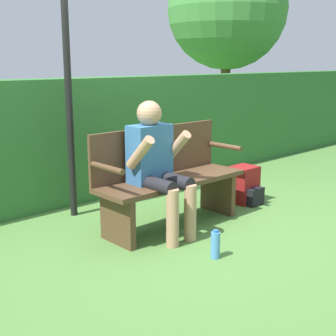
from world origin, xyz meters
TOP-DOWN VIEW (x-y plane):
  - ground_plane at (0.00, 0.00)m, footprint 40.00×40.00m
  - hedge_back at (0.00, 1.40)m, footprint 12.00×0.38m
  - park_bench at (0.00, 0.07)m, footprint 1.55×0.48m
  - person_seated at (-0.24, -0.05)m, footprint 0.52×0.59m
  - backpack at (1.13, 0.01)m, footprint 0.29×0.34m
  - water_bottle at (-0.26, -0.78)m, footprint 0.08×0.08m
  - signpost at (-0.52, 0.94)m, footprint 0.42×0.09m
  - tree at (4.73, 3.38)m, footprint 2.44×2.44m

SIDE VIEW (x-z plane):
  - ground_plane at x=0.00m, z-range 0.00..0.00m
  - water_bottle at x=-0.26m, z-range -0.01..0.23m
  - backpack at x=1.13m, z-range -0.01..0.40m
  - park_bench at x=0.00m, z-range 0.00..0.95m
  - person_seated at x=-0.24m, z-range 0.08..1.30m
  - hedge_back at x=0.00m, z-range 0.00..1.38m
  - signpost at x=-0.52m, z-range 0.21..3.15m
  - tree at x=4.73m, z-range 0.68..4.50m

